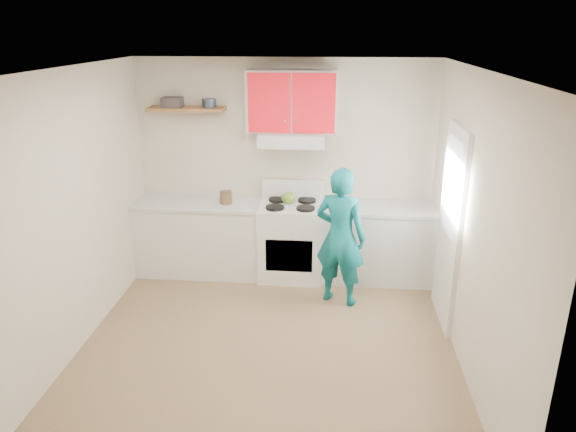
# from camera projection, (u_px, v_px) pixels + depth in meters

# --- Properties ---
(floor) EXTENTS (3.80, 3.80, 0.00)m
(floor) POSITION_uv_depth(u_px,v_px,m) (268.00, 345.00, 5.14)
(floor) COLOR brown
(floor) RESTS_ON ground
(ceiling) EXTENTS (3.60, 3.80, 0.04)m
(ceiling) POSITION_uv_depth(u_px,v_px,m) (264.00, 70.00, 4.26)
(ceiling) COLOR white
(ceiling) RESTS_ON floor
(back_wall) EXTENTS (3.60, 0.04, 2.60)m
(back_wall) POSITION_uv_depth(u_px,v_px,m) (285.00, 167.00, 6.48)
(back_wall) COLOR beige
(back_wall) RESTS_ON floor
(front_wall) EXTENTS (3.60, 0.04, 2.60)m
(front_wall) POSITION_uv_depth(u_px,v_px,m) (223.00, 339.00, 2.92)
(front_wall) COLOR beige
(front_wall) RESTS_ON floor
(left_wall) EXTENTS (0.04, 3.80, 2.60)m
(left_wall) POSITION_uv_depth(u_px,v_px,m) (72.00, 215.00, 4.85)
(left_wall) COLOR beige
(left_wall) RESTS_ON floor
(right_wall) EXTENTS (0.04, 3.80, 2.60)m
(right_wall) POSITION_uv_depth(u_px,v_px,m) (473.00, 227.00, 4.56)
(right_wall) COLOR beige
(right_wall) RESTS_ON floor
(door) EXTENTS (0.05, 0.85, 2.05)m
(door) POSITION_uv_depth(u_px,v_px,m) (450.00, 227.00, 5.31)
(door) COLOR white
(door) RESTS_ON floor
(door_glass) EXTENTS (0.01, 0.55, 0.95)m
(door_glass) POSITION_uv_depth(u_px,v_px,m) (452.00, 187.00, 5.17)
(door_glass) COLOR white
(door_glass) RESTS_ON door
(counter_left) EXTENTS (1.52, 0.60, 0.90)m
(counter_left) POSITION_uv_depth(u_px,v_px,m) (200.00, 238.00, 6.57)
(counter_left) COLOR silver
(counter_left) RESTS_ON floor
(counter_right) EXTENTS (1.32, 0.60, 0.90)m
(counter_right) POSITION_uv_depth(u_px,v_px,m) (377.00, 243.00, 6.40)
(counter_right) COLOR silver
(counter_right) RESTS_ON floor
(stove) EXTENTS (0.76, 0.65, 0.92)m
(stove) POSITION_uv_depth(u_px,v_px,m) (291.00, 241.00, 6.46)
(stove) COLOR white
(stove) RESTS_ON floor
(range_hood) EXTENTS (0.76, 0.44, 0.15)m
(range_hood) POSITION_uv_depth(u_px,v_px,m) (292.00, 139.00, 6.14)
(range_hood) COLOR silver
(range_hood) RESTS_ON back_wall
(upper_cabinets) EXTENTS (1.02, 0.33, 0.70)m
(upper_cabinets) POSITION_uv_depth(u_px,v_px,m) (293.00, 101.00, 6.04)
(upper_cabinets) COLOR red
(upper_cabinets) RESTS_ON back_wall
(shelf) EXTENTS (0.90, 0.30, 0.04)m
(shelf) POSITION_uv_depth(u_px,v_px,m) (187.00, 109.00, 6.19)
(shelf) COLOR brown
(shelf) RESTS_ON back_wall
(books) EXTENTS (0.24, 0.18, 0.12)m
(books) POSITION_uv_depth(u_px,v_px,m) (172.00, 102.00, 6.15)
(books) COLOR #3C3538
(books) RESTS_ON shelf
(tin) EXTENTS (0.20, 0.20, 0.10)m
(tin) POSITION_uv_depth(u_px,v_px,m) (209.00, 103.00, 6.15)
(tin) COLOR #333D4C
(tin) RESTS_ON shelf
(kettle) EXTENTS (0.17, 0.17, 0.14)m
(kettle) POSITION_uv_depth(u_px,v_px,m) (288.00, 198.00, 6.34)
(kettle) COLOR olive
(kettle) RESTS_ON stove
(crock) EXTENTS (0.19, 0.19, 0.17)m
(crock) POSITION_uv_depth(u_px,v_px,m) (226.00, 198.00, 6.33)
(crock) COLOR #4D3921
(crock) RESTS_ON counter_left
(cutting_board) EXTENTS (0.30, 0.24, 0.02)m
(cutting_board) POSITION_uv_depth(u_px,v_px,m) (365.00, 209.00, 6.20)
(cutting_board) COLOR olive
(cutting_board) RESTS_ON counter_right
(silicone_mat) EXTENTS (0.38, 0.34, 0.01)m
(silicone_mat) POSITION_uv_depth(u_px,v_px,m) (402.00, 209.00, 6.20)
(silicone_mat) COLOR red
(silicone_mat) RESTS_ON counter_right
(person) EXTENTS (0.66, 0.54, 1.56)m
(person) POSITION_uv_depth(u_px,v_px,m) (340.00, 237.00, 5.73)
(person) COLOR #0B646A
(person) RESTS_ON floor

